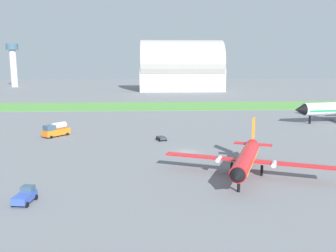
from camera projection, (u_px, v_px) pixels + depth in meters
name	position (u px, v px, depth m)	size (l,w,h in m)	color
ground_plane	(187.00, 152.00, 71.30)	(600.00, 600.00, 0.00)	slate
grass_taxiway_strip	(168.00, 106.00, 144.76)	(360.00, 28.00, 0.08)	#549342
airplane_foreground_turboprop	(246.00, 158.00, 56.20)	(24.97, 21.64, 7.88)	red
baggage_cart_near_gate	(161.00, 138.00, 81.67)	(2.50, 2.86, 0.90)	#2D333D
fuel_truck_midfield	(56.00, 130.00, 86.05)	(6.02, 6.52, 3.29)	orange
pushback_tug_by_runway	(25.00, 196.00, 45.66)	(2.47, 3.81, 1.95)	#334FB2
hangar_distant	(181.00, 69.00, 219.59)	(50.15, 28.11, 30.29)	#BCB7B2
control_tower	(13.00, 61.00, 249.63)	(8.00, 8.00, 29.59)	silver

